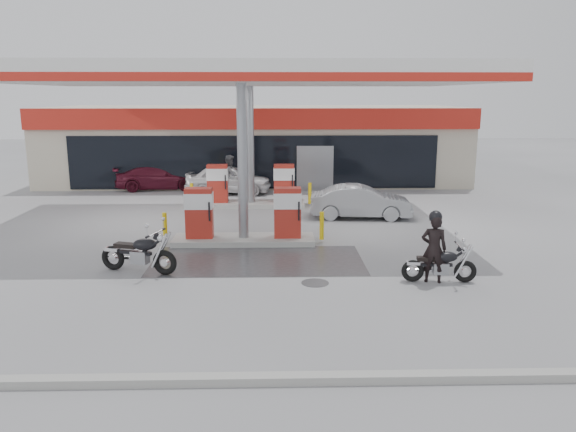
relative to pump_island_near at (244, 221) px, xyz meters
name	(u,v)px	position (x,y,z in m)	size (l,w,h in m)	color
ground	(240,261)	(0.00, -2.00, -0.71)	(90.00, 90.00, 0.00)	gray
wet_patch	(258,260)	(0.50, -2.00, -0.71)	(6.00, 3.00, 0.00)	#4C4C4F
drain_cover	(315,283)	(2.00, -4.00, -0.71)	(0.70, 0.70, 0.01)	#38383A
kerb	(216,380)	(0.00, -9.00, -0.64)	(28.00, 0.25, 0.15)	gray
store_building	(256,143)	(0.01, 13.94, 1.30)	(22.00, 8.22, 4.00)	#BFB6A0
canopy	(246,77)	(0.00, 3.00, 4.56)	(16.00, 10.02, 5.51)	silver
pump_island_near	(244,221)	(0.00, 0.00, 0.00)	(5.14, 1.30, 1.78)	#9E9E99
pump_island_far	(251,190)	(0.00, 6.00, 0.00)	(5.14, 1.30, 1.78)	#9E9E99
main_motorcycle	(440,266)	(5.17, -4.00, -0.28)	(1.89, 0.73, 0.97)	black
biker_main	(434,249)	(4.97, -3.99, 0.16)	(0.64, 0.42, 1.74)	black
parked_motorcycle	(140,254)	(-2.61, -3.01, -0.20)	(2.17, 1.07, 1.14)	black
sedan_white	(228,179)	(-1.20, 9.20, -0.02)	(1.63, 4.04, 1.38)	silver
attendant	(230,175)	(-1.07, 8.80, 0.23)	(0.92, 0.71, 1.88)	#4E4E52
hatchback_silver	(361,202)	(4.29, 3.54, -0.08)	(1.34, 3.84, 1.27)	gray
parked_car_left	(158,177)	(-4.80, 10.43, -0.11)	(1.69, 4.15, 1.20)	#501121
parked_car_right	(342,176)	(4.50, 11.04, -0.16)	(1.83, 3.96, 1.10)	black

